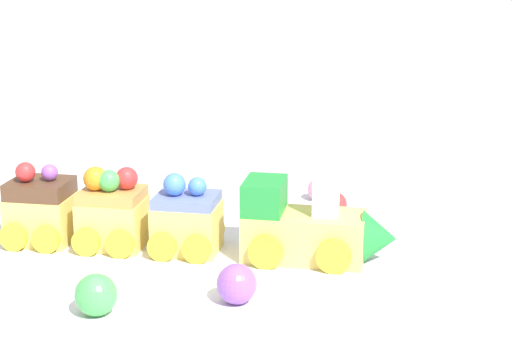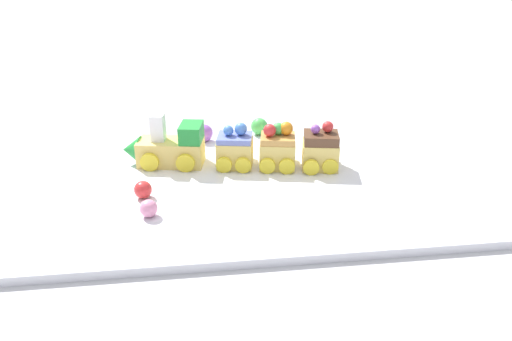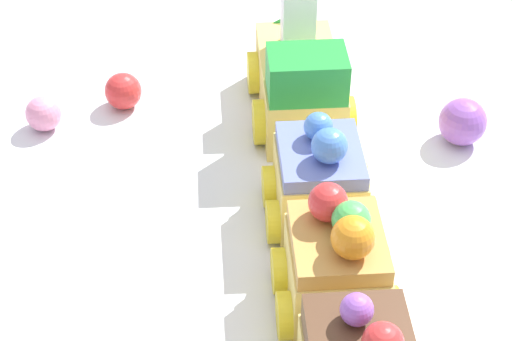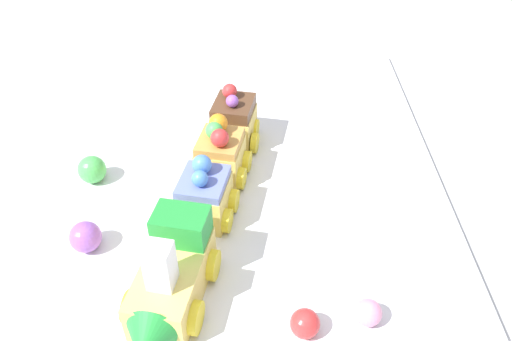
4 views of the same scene
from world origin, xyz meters
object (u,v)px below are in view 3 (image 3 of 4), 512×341
cake_train_locomotive (298,73)px  gumball_red (123,91)px  gumball_pink (44,114)px  cake_car_blueberry (319,183)px  cake_car_caramel (336,267)px  gumball_purple (463,122)px

cake_train_locomotive → gumball_red: size_ratio=5.43×
gumball_pink → cake_train_locomotive: bearing=-95.9°
cake_car_blueberry → cake_car_caramel: cake_car_caramel is taller
cake_car_caramel → gumball_purple: bearing=-37.2°
cake_car_blueberry → cake_car_caramel: (-0.07, 0.01, 0.00)m
cake_train_locomotive → gumball_pink: cake_train_locomotive is taller
cake_train_locomotive → gumball_pink: 0.17m
cake_car_blueberry → cake_car_caramel: size_ratio=0.96×
gumball_red → gumball_pink: (-0.01, 0.05, -0.00)m
cake_train_locomotive → gumball_pink: bearing=94.4°
cake_train_locomotive → cake_car_caramel: cake_train_locomotive is taller
cake_car_caramel → cake_train_locomotive: bearing=0.1°
cake_car_caramel → gumball_purple: (0.11, -0.12, -0.01)m
cake_car_blueberry → gumball_red: cake_car_blueberry is taller
gumball_red → gumball_purple: (-0.09, -0.21, 0.00)m
cake_train_locomotive → gumball_pink: (0.02, 0.17, -0.01)m
cake_car_blueberry → gumball_pink: cake_car_blueberry is taller
gumball_red → cake_train_locomotive: bearing=-104.2°
gumball_pink → gumball_purple: gumball_purple is taller
cake_train_locomotive → cake_car_blueberry: cake_train_locomotive is taller
gumball_pink → gumball_red: bearing=-77.9°
gumball_purple → gumball_red: bearing=66.0°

